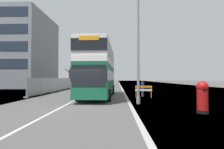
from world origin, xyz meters
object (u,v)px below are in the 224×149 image
Objects in this scene: car_receding_mid at (110,82)px; roadworks_barrier at (144,90)px; car_oncoming_near at (88,82)px; red_pillar_postbox at (202,95)px; lamppost_foreground at (138,47)px; pedestrian_at_kerb at (143,88)px; double_decker_bus at (99,70)px.

roadworks_barrier is at bearing -81.44° from car_receding_mid.
car_receding_mid is at bearing 98.56° from roadworks_barrier.
roadworks_barrier is at bearing -66.60° from car_oncoming_near.
red_pillar_postbox is at bearing -80.22° from car_receding_mid.
lamppost_foreground is 6.40m from pedestrian_at_kerb.
car_oncoming_near is 2.43× the size of pedestrian_at_kerb.
pedestrian_at_kerb is at bearing -65.32° from car_oncoming_near.
roadworks_barrier is at bearing -93.02° from pedestrian_at_kerb.
lamppost_foreground is at bearing -72.67° from car_oncoming_near.
red_pillar_postbox is at bearing -77.67° from pedestrian_at_kerb.
double_decker_bus is 6.35× the size of pedestrian_at_kerb.
red_pillar_postbox is 1.01× the size of pedestrian_at_kerb.
car_oncoming_near is (-7.52, 24.09, -3.14)m from lamppost_foreground.
roadworks_barrier is (1.02, 4.35, -3.43)m from lamppost_foreground.
double_decker_bus is at bearing -89.97° from car_receding_mid.
car_receding_mid is at bearing 66.60° from car_oncoming_near.
car_receding_mid is at bearing 90.03° from double_decker_bus.
roadworks_barrier is 0.38× the size of car_receding_mid.
car_receding_mid is (4.13, 9.55, -0.05)m from car_oncoming_near.
car_receding_mid is 2.53× the size of pedestrian_at_kerb.
roadworks_barrier is at bearing -4.06° from double_decker_bus.
double_decker_bus is at bearing -77.94° from car_oncoming_near.
double_decker_bus is at bearing 125.87° from lamppost_foreground.
lamppost_foreground is 2.04× the size of car_receding_mid.
red_pillar_postbox is 0.42× the size of car_oncoming_near.
double_decker_bus is 10.40m from red_pillar_postbox.
car_oncoming_near is at bearing 102.06° from double_decker_bus.
car_receding_mid is (-4.41, 29.29, 0.23)m from roadworks_barrier.
lamppost_foreground is 5.54m from red_pillar_postbox.
car_receding_mid reaches higher than red_pillar_postbox.
roadworks_barrier is (4.39, -0.31, -1.96)m from double_decker_bus.
car_oncoming_near is at bearing 107.33° from lamppost_foreground.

